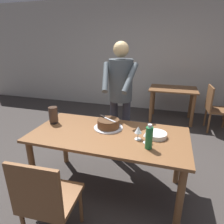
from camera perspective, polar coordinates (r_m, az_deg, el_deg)
The scene contains 14 objects.
ground_plane at distance 2.62m, azimuth -0.87°, elevation -21.16°, with size 14.00×14.00×0.00m, color #383330.
back_wall at distance 5.14m, azimuth 10.42°, elevation 15.68°, with size 10.00×0.12×2.70m, color #BCB7AD.
main_dining_table at distance 2.24m, azimuth -0.96°, elevation -8.71°, with size 1.73×0.86×0.75m.
cake_on_platter at distance 2.30m, azimuth -1.08°, elevation -3.54°, with size 0.34×0.34×0.11m.
cake_knife at distance 2.33m, azimuth -2.24°, elevation -1.55°, with size 0.24×0.16×0.02m.
plate_stack at distance 2.16m, azimuth 12.79°, elevation -6.50°, with size 0.22×0.22×0.05m.
wine_glass_near at distance 1.99m, azimuth 10.20°, elevation -6.20°, with size 0.08×0.08×0.14m.
wine_glass_far at distance 2.05m, azimuth 7.65°, elevation -5.29°, with size 0.08×0.08×0.14m.
water_bottle at distance 1.90m, azimuth 10.73°, elevation -7.30°, with size 0.07×0.07×0.25m.
hurricane_lamp at distance 2.53m, azimuth -16.70°, elevation -0.87°, with size 0.11×0.11×0.21m.
person_cutting_cake at distance 2.67m, azimuth 2.42°, elevation 6.01°, with size 0.47×0.56×1.72m.
chair_near_side at distance 1.86m, azimuth -18.53°, elevation -22.82°, with size 0.46×0.46×0.90m.
background_table at distance 4.54m, azimuth 17.20°, elevation 4.62°, with size 1.00×0.70×0.74m.
background_chair_0 at distance 4.36m, azimuth 27.83°, elevation 1.32°, with size 0.46×0.46×0.90m.
Camera 1 is at (0.60, -1.87, 1.73)m, focal length 31.40 mm.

